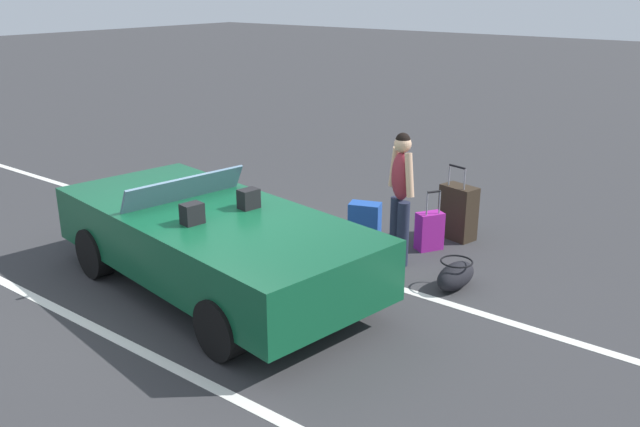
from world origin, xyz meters
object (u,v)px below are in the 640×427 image
(suitcase_large_black, at_px, (458,212))
(suitcase_small_carryon, at_px, (429,231))
(traveler_person, at_px, (401,191))
(duffel_bag, at_px, (456,275))
(convertible_car, at_px, (202,236))
(suitcase_medium_bright, at_px, (365,226))

(suitcase_large_black, relative_size, suitcase_small_carryon, 1.27)
(suitcase_large_black, xyz_separation_m, traveler_person, (0.19, 1.22, 0.56))
(suitcase_large_black, distance_m, traveler_person, 1.36)
(duffel_bag, height_order, traveler_person, traveler_person)
(suitcase_large_black, height_order, duffel_bag, suitcase_large_black)
(convertible_car, bearing_deg, suitcase_large_black, -108.76)
(suitcase_medium_bright, bearing_deg, suitcase_small_carryon, -74.90)
(suitcase_small_carryon, bearing_deg, convertible_car, 88.74)
(suitcase_large_black, bearing_deg, convertible_car, 165.82)
(suitcase_small_carryon, distance_m, duffel_bag, 1.21)
(duffel_bag, relative_size, traveler_person, 0.40)
(suitcase_medium_bright, relative_size, suitcase_small_carryon, 0.76)
(suitcase_medium_bright, relative_size, traveler_person, 0.38)
(suitcase_small_carryon, relative_size, traveler_person, 0.50)
(suitcase_small_carryon, xyz_separation_m, traveler_person, (0.08, 0.62, 0.68))
(suitcase_small_carryon, height_order, duffel_bag, suitcase_small_carryon)
(convertible_car, height_order, traveler_person, traveler_person)
(convertible_car, bearing_deg, duffel_bag, -135.96)
(suitcase_medium_bright, bearing_deg, duffel_bag, -124.27)
(suitcase_large_black, distance_m, suitcase_medium_bright, 1.35)
(suitcase_medium_bright, bearing_deg, suitcase_large_black, -56.29)
(convertible_car, height_order, duffel_bag, convertible_car)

